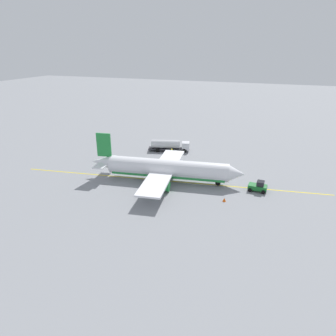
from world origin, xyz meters
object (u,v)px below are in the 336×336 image
(airplane, at_px, (166,169))
(refueling_worker, at_px, (172,151))
(safety_cone_wingtip, at_px, (224,200))
(pushback_tug, at_px, (258,186))
(safety_cone_nose, at_px, (232,171))
(fuel_tanker, at_px, (169,145))

(airplane, bearing_deg, refueling_worker, 105.46)
(safety_cone_wingtip, bearing_deg, pushback_tug, 50.96)
(refueling_worker, xyz_separation_m, safety_cone_nose, (17.40, -7.32, -0.47))
(airplane, distance_m, safety_cone_wingtip, 14.78)
(airplane, bearing_deg, safety_cone_wingtip, -20.69)
(refueling_worker, relative_size, safety_cone_wingtip, 2.40)
(refueling_worker, distance_m, safety_cone_wingtip, 28.75)
(fuel_tanker, height_order, safety_cone_nose, fuel_tanker)
(refueling_worker, bearing_deg, fuel_tanker, 122.99)
(airplane, height_order, safety_cone_nose, airplane)
(fuel_tanker, xyz_separation_m, pushback_tug, (25.38, -17.75, -0.73))
(pushback_tug, height_order, safety_cone_nose, pushback_tug)
(fuel_tanker, relative_size, pushback_tug, 3.11)
(pushback_tug, height_order, refueling_worker, pushback_tug)
(pushback_tug, relative_size, safety_cone_nose, 5.22)
(safety_cone_wingtip, bearing_deg, refueling_worker, 129.65)
(safety_cone_nose, relative_size, safety_cone_wingtip, 0.99)
(airplane, bearing_deg, pushback_tug, 4.82)
(fuel_tanker, xyz_separation_m, refueling_worker, (1.55, -2.38, -0.91))
(fuel_tanker, bearing_deg, safety_cone_nose, -27.12)
(fuel_tanker, xyz_separation_m, safety_cone_nose, (18.94, -9.70, -1.38))
(airplane, height_order, fuel_tanker, airplane)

